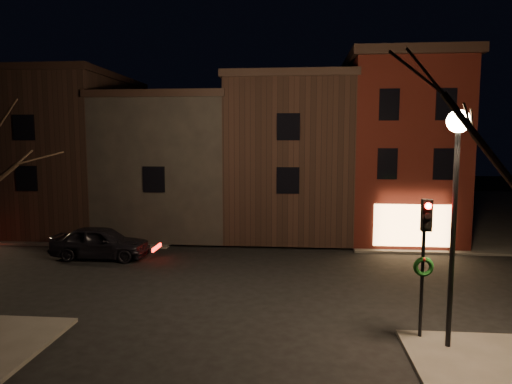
# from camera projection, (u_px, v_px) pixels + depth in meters

# --- Properties ---
(ground) EXTENTS (120.00, 120.00, 0.00)m
(ground) POSITION_uv_depth(u_px,v_px,m) (249.00, 279.00, 19.16)
(ground) COLOR black
(ground) RESTS_ON ground
(sidewalk_far_left) EXTENTS (30.00, 30.00, 0.12)m
(sidewalk_far_left) POSITION_uv_depth(u_px,v_px,m) (50.00, 205.00, 40.75)
(sidewalk_far_left) COLOR #2D2B28
(sidewalk_far_left) RESTS_ON ground
(corner_building) EXTENTS (6.50, 8.50, 10.50)m
(corner_building) POSITION_uv_depth(u_px,v_px,m) (399.00, 147.00, 27.22)
(corner_building) COLOR #42110B
(corner_building) RESTS_ON ground
(row_building_a) EXTENTS (7.30, 10.30, 9.40)m
(row_building_a) POSITION_uv_depth(u_px,v_px,m) (290.00, 156.00, 28.88)
(row_building_a) COLOR black
(row_building_a) RESTS_ON ground
(row_building_b) EXTENTS (7.80, 10.30, 8.40)m
(row_building_b) POSITION_uv_depth(u_px,v_px,m) (178.00, 163.00, 29.59)
(row_building_b) COLOR black
(row_building_b) RESTS_ON ground
(row_building_c) EXTENTS (7.30, 10.30, 9.90)m
(row_building_c) POSITION_uv_depth(u_px,v_px,m) (70.00, 152.00, 30.16)
(row_building_c) COLOR black
(row_building_c) RESTS_ON ground
(street_lamp_near) EXTENTS (0.60, 0.60, 6.48)m
(street_lamp_near) POSITION_uv_depth(u_px,v_px,m) (457.00, 164.00, 12.09)
(street_lamp_near) COLOR black
(street_lamp_near) RESTS_ON sidewalk_near_right
(traffic_signal) EXTENTS (0.58, 0.38, 4.05)m
(traffic_signal) POSITION_uv_depth(u_px,v_px,m) (425.00, 247.00, 12.90)
(traffic_signal) COLOR black
(traffic_signal) RESTS_ON sidewalk_near_right
(parked_car_a) EXTENTS (4.76, 1.93, 1.62)m
(parked_car_a) POSITION_uv_depth(u_px,v_px,m) (101.00, 242.00, 22.52)
(parked_car_a) COLOR black
(parked_car_a) RESTS_ON ground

